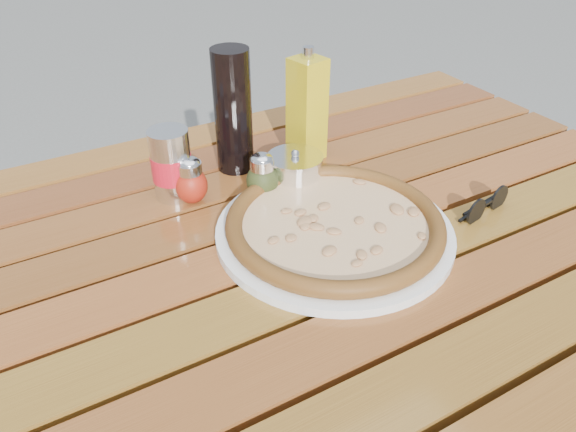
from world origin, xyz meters
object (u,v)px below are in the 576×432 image
sunglasses (486,205)px  pepper_shaker (191,181)px  table (294,277)px  parmesan_tin (295,171)px  oregano_shaker (262,177)px  soda_can (172,165)px  pizza (335,223)px  plate (334,232)px  olive_oil_cruet (307,109)px  dark_bottle (233,111)px

sunglasses → pepper_shaker: bearing=135.3°
table → parmesan_tin: bearing=59.4°
parmesan_tin → oregano_shaker: bearing=-178.2°
sunglasses → soda_can: bearing=133.6°
pizza → oregano_shaker: oregano_shaker is taller
plate → olive_oil_cruet: (0.10, 0.24, 0.09)m
oregano_shaker → olive_oil_cruet: olive_oil_cruet is taller
oregano_shaker → dark_bottle: 0.14m
oregano_shaker → sunglasses: bearing=-37.9°
oregano_shaker → sunglasses: oregano_shaker is taller
pizza → pepper_shaker: size_ratio=4.19×
pizza → parmesan_tin: bearing=81.9°
plate → soda_can: bearing=126.1°
table → olive_oil_cruet: olive_oil_cruet is taller
pepper_shaker → dark_bottle: 0.15m
table → parmesan_tin: (0.08, 0.13, 0.11)m
pizza → olive_oil_cruet: size_ratio=1.64×
plate → dark_bottle: dark_bottle is taller
oregano_shaker → pizza: bearing=-74.8°
pizza → sunglasses: sunglasses is taller
plate → parmesan_tin: size_ratio=3.00×
pepper_shaker → table: bearing=-62.2°
plate → soda_can: 0.29m
olive_oil_cruet → dark_bottle: bearing=167.9°
plate → pepper_shaker: 0.25m
oregano_shaker → dark_bottle: dark_bottle is taller
pizza → oregano_shaker: 0.16m
olive_oil_cruet → parmesan_tin: bearing=-131.3°
pepper_shaker → pizza: bearing=-53.1°
pizza → parmesan_tin: size_ratio=2.86×
oregano_shaker → olive_oil_cruet: bearing=32.0°
olive_oil_cruet → sunglasses: olive_oil_cruet is taller
dark_bottle → olive_oil_cruet: size_ratio=1.05×
pepper_shaker → soda_can: soda_can is taller
pepper_shaker → olive_oil_cruet: (0.25, 0.04, 0.06)m
table → sunglasses: 0.33m
pepper_shaker → oregano_shaker: size_ratio=1.00×
table → pizza: bearing=-21.8°
dark_bottle → parmesan_tin: bearing=-62.2°
pepper_shaker → parmesan_tin: 0.18m
table → oregano_shaker: (0.01, 0.13, 0.11)m
sunglasses → table: bearing=152.6°
pizza → plate: bearing=180.0°
soda_can → parmesan_tin: (0.19, -0.08, -0.03)m
oregano_shaker → dark_bottle: size_ratio=0.37×
pepper_shaker → parmesan_tin: pepper_shaker is taller
plate → soda_can: size_ratio=3.00×
dark_bottle → sunglasses: 0.45m
plate → pepper_shaker: pepper_shaker is taller
oregano_shaker → plate: bearing=-74.8°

